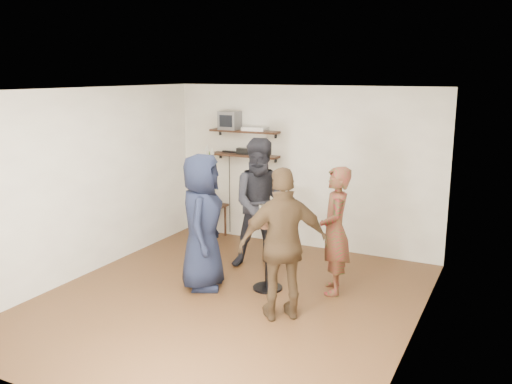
% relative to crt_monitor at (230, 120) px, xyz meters
% --- Properties ---
extents(room, '(4.58, 5.08, 2.68)m').
position_rel_crt_monitor_xyz_m(room, '(1.26, -2.38, -0.72)').
color(room, '#422815').
rests_on(room, ground).
extents(shelf_upper, '(1.20, 0.25, 0.04)m').
position_rel_crt_monitor_xyz_m(shelf_upper, '(0.26, 0.00, -0.17)').
color(shelf_upper, black).
rests_on(shelf_upper, room).
extents(shelf_lower, '(1.20, 0.25, 0.04)m').
position_rel_crt_monitor_xyz_m(shelf_lower, '(0.26, 0.00, -0.57)').
color(shelf_lower, black).
rests_on(shelf_lower, room).
extents(crt_monitor, '(0.32, 0.30, 0.30)m').
position_rel_crt_monitor_xyz_m(crt_monitor, '(0.00, 0.00, 0.00)').
color(crt_monitor, '#59595B').
rests_on(crt_monitor, shelf_upper).
extents(dvd_deck, '(0.40, 0.24, 0.06)m').
position_rel_crt_monitor_xyz_m(dvd_deck, '(0.46, 0.00, -0.12)').
color(dvd_deck, silver).
rests_on(dvd_deck, shelf_upper).
extents(radio, '(0.22, 0.10, 0.10)m').
position_rel_crt_monitor_xyz_m(radio, '(0.24, 0.00, -0.50)').
color(radio, black).
rests_on(radio, shelf_lower).
extents(power_strip, '(0.30, 0.05, 0.03)m').
position_rel_crt_monitor_xyz_m(power_strip, '(-0.03, 0.05, -0.54)').
color(power_strip, black).
rests_on(power_strip, shelf_lower).
extents(side_table, '(0.49, 0.49, 0.57)m').
position_rel_crt_monitor_xyz_m(side_table, '(-0.32, -0.17, -1.54)').
color(side_table, black).
rests_on(side_table, room).
extents(vase_lilies, '(0.20, 0.21, 1.08)m').
position_rel_crt_monitor_xyz_m(vase_lilies, '(-0.32, -0.18, -1.10)').
color(vase_lilies, white).
rests_on(vase_lilies, side_table).
extents(drinks_table, '(0.51, 0.51, 0.93)m').
position_rel_crt_monitor_xyz_m(drinks_table, '(1.55, -1.81, -1.42)').
color(drinks_table, black).
rests_on(drinks_table, room).
extents(wine_glass_fl, '(0.07, 0.07, 0.21)m').
position_rel_crt_monitor_xyz_m(wine_glass_fl, '(1.47, -1.83, -0.95)').
color(wine_glass_fl, silver).
rests_on(wine_glass_fl, drinks_table).
extents(wine_glass_fr, '(0.07, 0.07, 0.20)m').
position_rel_crt_monitor_xyz_m(wine_glass_fr, '(1.61, -1.86, -0.96)').
color(wine_glass_fr, silver).
rests_on(wine_glass_fr, drinks_table).
extents(wine_glass_bl, '(0.07, 0.07, 0.20)m').
position_rel_crt_monitor_xyz_m(wine_glass_bl, '(1.51, -1.76, -0.96)').
color(wine_glass_bl, silver).
rests_on(wine_glass_bl, drinks_table).
extents(wine_glass_br, '(0.07, 0.07, 0.22)m').
position_rel_crt_monitor_xyz_m(wine_glass_br, '(1.58, -1.78, -0.94)').
color(wine_glass_br, silver).
rests_on(wine_glass_br, drinks_table).
extents(person_plaid, '(0.58, 0.70, 1.65)m').
position_rel_crt_monitor_xyz_m(person_plaid, '(2.35, -1.51, -1.19)').
color(person_plaid, maroon).
rests_on(person_plaid, room).
extents(person_dark, '(1.16, 1.08, 1.90)m').
position_rel_crt_monitor_xyz_m(person_dark, '(1.12, -1.07, -1.07)').
color(person_dark, black).
rests_on(person_dark, room).
extents(person_navy, '(0.85, 1.02, 1.79)m').
position_rel_crt_monitor_xyz_m(person_navy, '(0.75, -2.12, -1.12)').
color(person_navy, black).
rests_on(person_navy, room).
extents(person_brown, '(1.09, 0.98, 1.78)m').
position_rel_crt_monitor_xyz_m(person_brown, '(2.07, -2.49, -1.13)').
color(person_brown, '#3E2C1A').
rests_on(person_brown, room).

